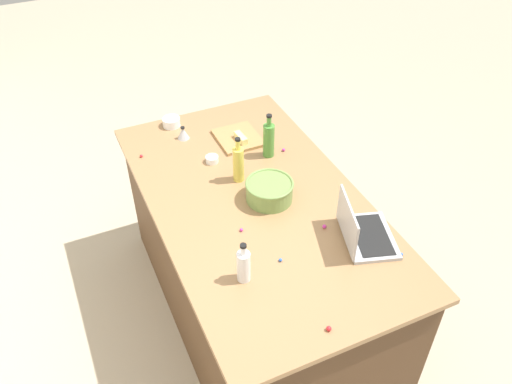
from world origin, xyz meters
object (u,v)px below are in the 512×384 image
object	(u,v)px
butter_stick_left	(241,138)
ramekin_small	(212,159)
laptop	(362,232)
ramekin_medium	(171,122)
bottle_olive	(269,139)
kitchen_timer	(183,133)
bottle_oil	(238,163)
bottle_vinegar	(244,266)
cutting_board	(238,138)
mixing_bowl_large	(269,190)

from	to	relation	value
butter_stick_left	ramekin_small	world-z (taller)	butter_stick_left
laptop	ramekin_medium	size ratio (longest dim) A/B	3.42
bottle_olive	kitchen_timer	size ratio (longest dim) A/B	3.41
bottle_oil	kitchen_timer	bearing A→B (deg)	16.34
bottle_vinegar	ramekin_small	distance (m)	0.86
bottle_oil	cutting_board	size ratio (longest dim) A/B	0.96
laptop	bottle_olive	bearing A→B (deg)	7.74
bottle_vinegar	butter_stick_left	bearing A→B (deg)	-22.47
mixing_bowl_large	ramekin_medium	distance (m)	0.89
bottle_oil	ramekin_medium	xyz separation A→B (m)	(0.65, 0.17, -0.08)
mixing_bowl_large	bottle_oil	xyz separation A→B (m)	(0.21, 0.08, 0.05)
bottle_vinegar	ramekin_medium	distance (m)	1.29
cutting_board	ramekin_medium	distance (m)	0.43
butter_stick_left	bottle_olive	bearing A→B (deg)	-151.63
ramekin_small	butter_stick_left	bearing A→B (deg)	-64.66
kitchen_timer	butter_stick_left	bearing A→B (deg)	-122.64
bottle_vinegar	ramekin_medium	bearing A→B (deg)	-3.61
bottle_vinegar	kitchen_timer	size ratio (longest dim) A/B	2.70
ramekin_small	laptop	bearing A→B (deg)	-153.86
bottle_oil	bottle_olive	bearing A→B (deg)	-60.83
ramekin_small	ramekin_medium	world-z (taller)	ramekin_medium
mixing_bowl_large	bottle_vinegar	bearing A→B (deg)	142.75
cutting_board	ramekin_small	bearing A→B (deg)	123.66
bottle_vinegar	ramekin_small	world-z (taller)	bottle_vinegar
kitchen_timer	mixing_bowl_large	bearing A→B (deg)	-162.40
laptop	ramekin_small	size ratio (longest dim) A/B	5.13
laptop	ramekin_medium	distance (m)	1.39
bottle_oil	cutting_board	world-z (taller)	bottle_oil
mixing_bowl_large	butter_stick_left	xyz separation A→B (m)	(0.52, -0.06, -0.02)
bottle_olive	butter_stick_left	xyz separation A→B (m)	(0.17, 0.09, -0.07)
bottle_vinegar	cutting_board	size ratio (longest dim) A/B	0.77
bottle_vinegar	ramekin_medium	size ratio (longest dim) A/B	1.97
bottle_olive	ramekin_small	world-z (taller)	bottle_olive
bottle_olive	ramekin_medium	xyz separation A→B (m)	(0.51, 0.40, -0.08)
cutting_board	kitchen_timer	bearing A→B (deg)	63.66
bottle_vinegar	bottle_oil	size ratio (longest dim) A/B	0.79
bottle_olive	cutting_board	world-z (taller)	bottle_olive
laptop	ramekin_small	bearing A→B (deg)	26.14
ramekin_medium	kitchen_timer	world-z (taller)	kitchen_timer
mixing_bowl_large	ramekin_medium	xyz separation A→B (m)	(0.86, 0.25, -0.03)
butter_stick_left	mixing_bowl_large	bearing A→B (deg)	172.85
bottle_vinegar	kitchen_timer	world-z (taller)	bottle_vinegar
butter_stick_left	kitchen_timer	distance (m)	0.34
ramekin_medium	cutting_board	bearing A→B (deg)	-133.87
cutting_board	ramekin_small	distance (m)	0.26
laptop	butter_stick_left	distance (m)	0.97
butter_stick_left	kitchen_timer	world-z (taller)	kitchen_timer
ramekin_small	cutting_board	bearing A→B (deg)	-56.34
ramekin_small	bottle_vinegar	bearing A→B (deg)	168.31
bottle_olive	ramekin_medium	world-z (taller)	bottle_olive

